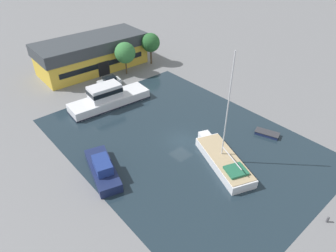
% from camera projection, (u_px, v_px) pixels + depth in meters
% --- Properties ---
extents(ground_plane, '(440.00, 440.00, 0.00)m').
position_uv_depth(ground_plane, '(181.00, 141.00, 41.55)').
color(ground_plane, slate).
extents(water_canal, '(27.33, 37.23, 0.01)m').
position_uv_depth(water_canal, '(181.00, 141.00, 41.54)').
color(water_canal, '#1E2D38').
rests_on(water_canal, ground).
extents(warehouse_building, '(21.75, 9.66, 6.22)m').
position_uv_depth(warehouse_building, '(92.00, 54.00, 59.72)').
color(warehouse_building, gold).
rests_on(warehouse_building, ground).
extents(quay_tree_near_building, '(4.00, 4.00, 6.33)m').
position_uv_depth(quay_tree_near_building, '(125.00, 53.00, 56.85)').
color(quay_tree_near_building, brown).
rests_on(quay_tree_near_building, ground).
extents(quay_tree_by_water, '(3.80, 3.80, 6.43)m').
position_uv_depth(quay_tree_by_water, '(151.00, 43.00, 60.95)').
color(quay_tree_by_water, brown).
rests_on(quay_tree_by_water, ground).
extents(parked_car, '(4.41, 2.49, 1.72)m').
position_uv_depth(parked_car, '(109.00, 81.00, 54.65)').
color(parked_car, silver).
rests_on(parked_car, ground).
extents(sailboat_moored, '(6.53, 11.06, 14.61)m').
position_uv_depth(sailboat_moored, '(223.00, 160.00, 37.21)').
color(sailboat_moored, white).
rests_on(sailboat_moored, water_canal).
extents(motor_cruiser, '(13.59, 5.02, 3.69)m').
position_uv_depth(motor_cruiser, '(108.00, 98.00, 48.68)').
color(motor_cruiser, white).
rests_on(motor_cruiser, water_canal).
extents(small_dinghy, '(2.45, 3.60, 0.50)m').
position_uv_depth(small_dinghy, '(267.00, 134.00, 42.47)').
color(small_dinghy, '#19234C').
rests_on(small_dinghy, water_canal).
extents(cabin_boat, '(4.63, 8.19, 2.39)m').
position_uv_depth(cabin_boat, '(103.00, 169.00, 35.62)').
color(cabin_boat, '#19234C').
rests_on(cabin_boat, water_canal).
extents(mooring_bollard, '(0.24, 0.24, 0.76)m').
position_uv_depth(mooring_bollard, '(328.00, 219.00, 30.21)').
color(mooring_bollard, '#47474C').
rests_on(mooring_bollard, ground).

